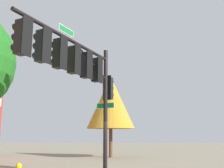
% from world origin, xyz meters
% --- Properties ---
extents(signal_pole_assembly, '(6.16, 3.10, 6.03)m').
position_xyz_m(signal_pole_assembly, '(2.09, -0.99, 4.50)').
color(signal_pole_assembly, black).
rests_on(signal_pole_assembly, ground_plane).
extents(tree_far, '(4.25, 4.25, 7.20)m').
position_xyz_m(tree_far, '(-11.13, -0.11, 4.83)').
color(tree_far, brown).
rests_on(tree_far, ground_plane).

